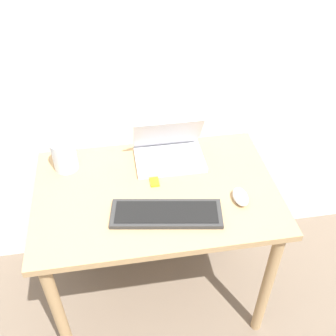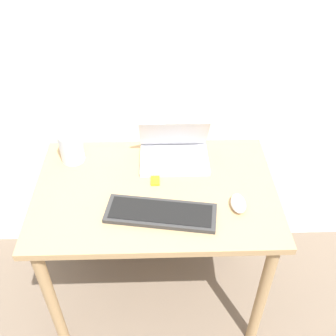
{
  "view_description": "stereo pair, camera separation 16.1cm",
  "coord_description": "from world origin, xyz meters",
  "px_view_note": "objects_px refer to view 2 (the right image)",
  "views": [
    {
      "loc": [
        -0.14,
        -0.86,
        1.91
      ],
      "look_at": [
        0.05,
        0.35,
        0.86
      ],
      "focal_mm": 42.0,
      "sensor_mm": 36.0,
      "label": 1
    },
    {
      "loc": [
        0.02,
        -0.87,
        1.91
      ],
      "look_at": [
        0.05,
        0.35,
        0.86
      ],
      "focal_mm": 42.0,
      "sensor_mm": 36.0,
      "label": 2
    }
  ],
  "objects_px": {
    "laptop": "(174,150)",
    "mp3_player": "(155,181)",
    "vase": "(70,142)",
    "keyboard": "(161,213)",
    "mouse": "(238,203)"
  },
  "relations": [
    {
      "from": "keyboard",
      "to": "vase",
      "type": "xyz_separation_m",
      "value": [
        -0.4,
        0.36,
        0.09
      ]
    },
    {
      "from": "keyboard",
      "to": "mouse",
      "type": "bearing_deg",
      "value": 6.42
    },
    {
      "from": "laptop",
      "to": "mp3_player",
      "type": "xyz_separation_m",
      "value": [
        -0.09,
        -0.16,
        -0.04
      ]
    },
    {
      "from": "mouse",
      "to": "mp3_player",
      "type": "relative_size",
      "value": 1.79
    },
    {
      "from": "vase",
      "to": "mp3_player",
      "type": "xyz_separation_m",
      "value": [
        0.38,
        -0.16,
        -0.09
      ]
    },
    {
      "from": "vase",
      "to": "mp3_player",
      "type": "bearing_deg",
      "value": -23.18
    },
    {
      "from": "laptop",
      "to": "vase",
      "type": "xyz_separation_m",
      "value": [
        -0.46,
        0.01,
        0.05
      ]
    },
    {
      "from": "laptop",
      "to": "vase",
      "type": "bearing_deg",
      "value": 179.35
    },
    {
      "from": "keyboard",
      "to": "laptop",
      "type": "bearing_deg",
      "value": 79.35
    },
    {
      "from": "laptop",
      "to": "mp3_player",
      "type": "bearing_deg",
      "value": -119.45
    },
    {
      "from": "mp3_player",
      "to": "laptop",
      "type": "bearing_deg",
      "value": 60.55
    },
    {
      "from": "mouse",
      "to": "mp3_player",
      "type": "distance_m",
      "value": 0.37
    },
    {
      "from": "laptop",
      "to": "keyboard",
      "type": "relative_size",
      "value": 0.68
    },
    {
      "from": "mouse",
      "to": "keyboard",
      "type": "bearing_deg",
      "value": -173.58
    },
    {
      "from": "laptop",
      "to": "keyboard",
      "type": "height_order",
      "value": "laptop"
    }
  ]
}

